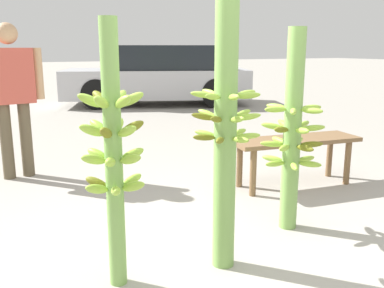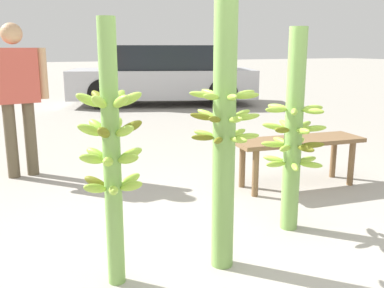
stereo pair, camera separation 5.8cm
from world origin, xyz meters
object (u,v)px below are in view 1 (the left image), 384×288
object	(u,v)px
banana_stalk_center	(225,133)
parked_car	(158,76)
banana_stalk_right	(292,133)
market_bench	(295,146)
vendor_person	(12,88)
banana_stalk_left	(113,153)

from	to	relation	value
banana_stalk_center	parked_car	xyz separation A→B (m)	(2.52, 7.49, -0.17)
banana_stalk_right	market_bench	world-z (taller)	banana_stalk_right
banana_stalk_center	banana_stalk_right	bearing A→B (deg)	21.38
banana_stalk_center	market_bench	distance (m)	1.84
parked_car	banana_stalk_right	bearing A→B (deg)	-173.58
banana_stalk_right	parked_car	size ratio (longest dim) A/B	0.32
banana_stalk_center	market_bench	bearing A→B (deg)	37.11
vendor_person	parked_car	distance (m)	6.06
banana_stalk_left	parked_car	world-z (taller)	banana_stalk_left
market_bench	parked_car	distance (m)	6.51
banana_stalk_left	banana_stalk_right	bearing A→B (deg)	8.56
market_bench	banana_stalk_right	bearing A→B (deg)	-124.79
banana_stalk_center	market_bench	xyz separation A→B (m)	(1.42, 1.08, -0.44)
parked_car	market_bench	bearing A→B (deg)	-169.35
banana_stalk_center	market_bench	size ratio (longest dim) A/B	1.26
banana_stalk_left	vendor_person	size ratio (longest dim) A/B	0.95
banana_stalk_right	vendor_person	world-z (taller)	vendor_person
banana_stalk_center	parked_car	world-z (taller)	banana_stalk_center
market_bench	banana_stalk_left	bearing A→B (deg)	-147.99
banana_stalk_center	parked_car	distance (m)	7.91
banana_stalk_left	parked_car	distance (m)	8.07
banana_stalk_left	vendor_person	bearing A→B (deg)	97.97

